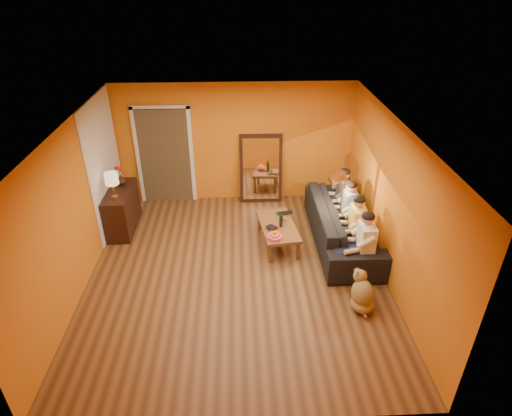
{
  "coord_description": "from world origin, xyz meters",
  "views": [
    {
      "loc": [
        0.07,
        -5.83,
        4.65
      ],
      "look_at": [
        0.35,
        0.5,
        1.0
      ],
      "focal_mm": 30.0,
      "sensor_mm": 36.0,
      "label": 1
    }
  ],
  "objects_px": {
    "sofa": "(343,224)",
    "person_far_right": "(343,197)",
    "dog": "(363,291)",
    "person_mid_right": "(350,211)",
    "wine_bottle": "(281,219)",
    "vase": "(121,180)",
    "laptop": "(286,214)",
    "sideboard": "(122,210)",
    "table_lamp": "(113,186)",
    "floor_lamp": "(340,210)",
    "person_mid_left": "(357,226)",
    "coffee_table": "(278,234)",
    "mirror_frame": "(261,169)",
    "tumbler": "(284,219)",
    "person_far_left": "(365,244)"
  },
  "relations": [
    {
      "from": "mirror_frame",
      "to": "person_mid_left",
      "type": "distance_m",
      "value": 2.7
    },
    {
      "from": "person_mid_right",
      "to": "laptop",
      "type": "height_order",
      "value": "person_mid_right"
    },
    {
      "from": "coffee_table",
      "to": "laptop",
      "type": "bearing_deg",
      "value": 55.52
    },
    {
      "from": "vase",
      "to": "floor_lamp",
      "type": "bearing_deg",
      "value": -12.92
    },
    {
      "from": "sideboard",
      "to": "sofa",
      "type": "xyz_separation_m",
      "value": [
        4.24,
        -0.65,
        -0.04
      ]
    },
    {
      "from": "mirror_frame",
      "to": "laptop",
      "type": "distance_m",
      "value": 1.51
    },
    {
      "from": "floor_lamp",
      "to": "person_mid_left",
      "type": "distance_m",
      "value": 0.47
    },
    {
      "from": "sofa",
      "to": "person_far_right",
      "type": "relative_size",
      "value": 2.19
    },
    {
      "from": "person_far_right",
      "to": "laptop",
      "type": "relative_size",
      "value": 3.78
    },
    {
      "from": "person_far_left",
      "to": "person_mid_right",
      "type": "distance_m",
      "value": 1.1
    },
    {
      "from": "wine_bottle",
      "to": "dog",
      "type": "bearing_deg",
      "value": -57.91
    },
    {
      "from": "wine_bottle",
      "to": "vase",
      "type": "height_order",
      "value": "vase"
    },
    {
      "from": "mirror_frame",
      "to": "dog",
      "type": "height_order",
      "value": "mirror_frame"
    },
    {
      "from": "person_mid_right",
      "to": "tumbler",
      "type": "xyz_separation_m",
      "value": [
        -1.24,
        -0.01,
        -0.15
      ]
    },
    {
      "from": "coffee_table",
      "to": "wine_bottle",
      "type": "bearing_deg",
      "value": -52.26
    },
    {
      "from": "sofa",
      "to": "vase",
      "type": "height_order",
      "value": "vase"
    },
    {
      "from": "table_lamp",
      "to": "laptop",
      "type": "xyz_separation_m",
      "value": [
        3.19,
        -0.04,
        -0.67
      ]
    },
    {
      "from": "mirror_frame",
      "to": "sofa",
      "type": "distance_m",
      "value": 2.29
    },
    {
      "from": "table_lamp",
      "to": "person_mid_right",
      "type": "distance_m",
      "value": 4.41
    },
    {
      "from": "dog",
      "to": "person_far_left",
      "type": "distance_m",
      "value": 0.89
    },
    {
      "from": "coffee_table",
      "to": "mirror_frame",
      "type": "bearing_deg",
      "value": 89.95
    },
    {
      "from": "person_mid_right",
      "to": "laptop",
      "type": "xyz_separation_m",
      "value": [
        -1.18,
        0.22,
        -0.18
      ]
    },
    {
      "from": "laptop",
      "to": "wine_bottle",
      "type": "bearing_deg",
      "value": -118.2
    },
    {
      "from": "mirror_frame",
      "to": "sideboard",
      "type": "xyz_separation_m",
      "value": [
        -2.79,
        -1.08,
        -0.34
      ]
    },
    {
      "from": "dog",
      "to": "wine_bottle",
      "type": "bearing_deg",
      "value": 143.22
    },
    {
      "from": "wine_bottle",
      "to": "vase",
      "type": "bearing_deg",
      "value": 162.16
    },
    {
      "from": "sofa",
      "to": "person_far_right",
      "type": "xyz_separation_m",
      "value": [
        0.13,
        0.65,
        0.22
      ]
    },
    {
      "from": "mirror_frame",
      "to": "coffee_table",
      "type": "xyz_separation_m",
      "value": [
        0.22,
        -1.77,
        -0.55
      ]
    },
    {
      "from": "person_mid_left",
      "to": "table_lamp",
      "type": "bearing_deg",
      "value": 169.58
    },
    {
      "from": "sideboard",
      "to": "person_mid_right",
      "type": "xyz_separation_m",
      "value": [
        4.37,
        -0.55,
        0.18
      ]
    },
    {
      "from": "coffee_table",
      "to": "person_mid_left",
      "type": "xyz_separation_m",
      "value": [
        1.36,
        -0.42,
        0.4
      ]
    },
    {
      "from": "dog",
      "to": "person_mid_right",
      "type": "distance_m",
      "value": 1.95
    },
    {
      "from": "sofa",
      "to": "dog",
      "type": "xyz_separation_m",
      "value": [
        -0.09,
        -1.81,
        -0.07
      ]
    },
    {
      "from": "sideboard",
      "to": "person_mid_left",
      "type": "height_order",
      "value": "person_mid_left"
    },
    {
      "from": "sofa",
      "to": "laptop",
      "type": "xyz_separation_m",
      "value": [
        -1.05,
        0.32,
        0.04
      ]
    },
    {
      "from": "dog",
      "to": "person_mid_left",
      "type": "bearing_deg",
      "value": 101.93
    },
    {
      "from": "wine_bottle",
      "to": "person_far_right",
      "type": "bearing_deg",
      "value": 29.25
    },
    {
      "from": "mirror_frame",
      "to": "coffee_table",
      "type": "distance_m",
      "value": 1.86
    },
    {
      "from": "dog",
      "to": "person_far_right",
      "type": "bearing_deg",
      "value": 106.01
    },
    {
      "from": "sofa",
      "to": "wine_bottle",
      "type": "relative_size",
      "value": 8.6
    },
    {
      "from": "sofa",
      "to": "person_far_right",
      "type": "bearing_deg",
      "value": -11.31
    },
    {
      "from": "mirror_frame",
      "to": "person_far_left",
      "type": "bearing_deg",
      "value": -59.97
    },
    {
      "from": "laptop",
      "to": "vase",
      "type": "relative_size",
      "value": 1.56
    },
    {
      "from": "person_mid_left",
      "to": "laptop",
      "type": "xyz_separation_m",
      "value": [
        -1.18,
        0.77,
        -0.18
      ]
    },
    {
      "from": "table_lamp",
      "to": "dog",
      "type": "relative_size",
      "value": 0.8
    },
    {
      "from": "table_lamp",
      "to": "person_mid_left",
      "type": "bearing_deg",
      "value": -10.42
    },
    {
      "from": "mirror_frame",
      "to": "wine_bottle",
      "type": "xyz_separation_m",
      "value": [
        0.27,
        -1.82,
        -0.18
      ]
    },
    {
      "from": "floor_lamp",
      "to": "person_mid_right",
      "type": "relative_size",
      "value": 1.18
    },
    {
      "from": "sideboard",
      "to": "sofa",
      "type": "distance_m",
      "value": 4.29
    },
    {
      "from": "sofa",
      "to": "vase",
      "type": "distance_m",
      "value": 4.37
    }
  ]
}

